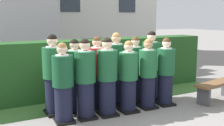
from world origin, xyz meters
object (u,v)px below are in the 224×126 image
object	(u,v)px
student_rear_row_3	(116,71)
wooden_bench	(217,87)
student_front_row_0	(63,85)
student_front_row_1	(85,81)
student_front_row_5	(166,73)
student_front_row_3	(128,78)
student_front_row_4	(148,75)
student_front_row_2	(107,79)
student_rear_row_4	(135,71)
student_rear_row_1	(75,77)
student_rear_row_0	(54,76)
student_in_red_blazer	(97,74)
student_rear_row_5	(151,67)

from	to	relation	value
student_rear_row_3	wooden_bench	bearing A→B (deg)	-21.90
student_front_row_0	student_rear_row_3	xyz separation A→B (m)	(1.45, 0.51, 0.06)
student_front_row_1	student_front_row_5	bearing A→B (deg)	-1.64
student_front_row_3	student_front_row_4	bearing A→B (deg)	1.97
student_front_row_0	student_rear_row_3	bearing A→B (deg)	19.38
student_front_row_2	student_front_row_5	world-z (taller)	student_front_row_2
student_front_row_2	student_rear_row_4	world-z (taller)	student_front_row_2
student_rear_row_1	student_rear_row_4	bearing A→B (deg)	0.09
student_front_row_1	student_front_row_2	size ratio (longest dim) A/B	1.00
student_front_row_2	student_rear_row_1	bearing A→B (deg)	131.09
student_rear_row_0	student_rear_row_1	bearing A→B (deg)	-1.44
student_front_row_1	student_front_row_2	bearing A→B (deg)	-5.42
student_front_row_2	student_rear_row_1	xyz separation A→B (m)	(-0.50, 0.57, -0.03)
student_front_row_1	student_rear_row_0	distance (m)	0.73
student_front_row_0	student_front_row_2	xyz separation A→B (m)	(0.94, -0.04, 0.03)
student_front_row_3	student_rear_row_3	world-z (taller)	student_rear_row_3
student_front_row_0	student_rear_row_1	bearing A→B (deg)	50.35
student_front_row_2	student_rear_row_0	bearing A→B (deg)	149.05
wooden_bench	student_in_red_blazer	bearing A→B (deg)	161.28
student_front_row_0	student_in_red_blazer	world-z (taller)	student_in_red_blazer
student_front_row_1	student_rear_row_3	distance (m)	1.10
student_front_row_2	student_rear_row_0	world-z (taller)	student_rear_row_0
student_front_row_0	student_front_row_3	bearing A→B (deg)	-2.50
student_front_row_4	student_rear_row_5	bearing A→B (deg)	48.69
student_front_row_0	student_rear_row_5	distance (m)	2.50
student_front_row_4	student_front_row_5	distance (m)	0.50
student_rear_row_0	student_in_red_blazer	world-z (taller)	student_rear_row_0
student_front_row_5	student_front_row_0	bearing A→B (deg)	178.86
student_front_row_1	student_front_row_0	bearing A→B (deg)	-178.97
student_front_row_0	student_rear_row_4	world-z (taller)	student_rear_row_4
student_front_row_2	student_in_red_blazer	bearing A→B (deg)	87.19
student_rear_row_4	wooden_bench	size ratio (longest dim) A/B	1.10
student_front_row_1	student_front_row_2	xyz separation A→B (m)	(0.47, -0.04, 0.00)
wooden_bench	student_rear_row_5	bearing A→B (deg)	145.03
student_rear_row_1	wooden_bench	xyz separation A→B (m)	(3.32, -0.96, -0.41)
student_front_row_2	student_rear_row_5	bearing A→B (deg)	19.82
student_front_row_2	student_rear_row_3	xyz separation A→B (m)	(0.51, 0.55, 0.03)
student_front_row_0	student_front_row_4	bearing A→B (deg)	-1.32
student_front_row_2	student_rear_row_1	size ratio (longest dim) A/B	1.03
student_front_row_3	student_rear_row_3	size ratio (longest dim) A/B	0.92
student_rear_row_4	student_rear_row_5	size ratio (longest dim) A/B	0.93
student_rear_row_1	student_in_red_blazer	distance (m)	0.53
student_front_row_3	student_rear_row_4	xyz separation A→B (m)	(0.55, 0.60, 0.01)
student_rear_row_4	student_rear_row_0	bearing A→B (deg)	179.73
student_front_row_1	student_rear_row_5	world-z (taller)	student_rear_row_5
student_front_row_3	student_rear_row_4	bearing A→B (deg)	47.71
student_front_row_5	student_rear_row_4	distance (m)	0.75
student_front_row_0	student_front_row_5	world-z (taller)	student_front_row_5
student_rear_row_1	student_rear_row_3	world-z (taller)	student_rear_row_3
student_front_row_2	student_in_red_blazer	size ratio (longest dim) A/B	1.01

